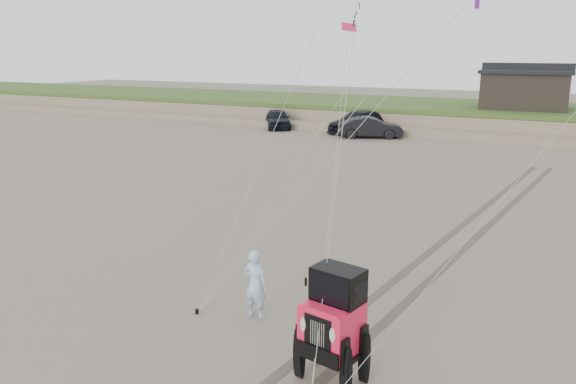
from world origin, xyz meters
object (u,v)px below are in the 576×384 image
at_px(truck_b, 371,127).
at_px(truck_c, 358,122).
at_px(jeep, 332,337).
at_px(truck_a, 278,119).
at_px(man, 255,284).
at_px(cabin, 526,88).

distance_m(truck_b, truck_c, 2.70).
bearing_deg(jeep, truck_b, 118.90).
height_order(truck_b, jeep, jeep).
xyz_separation_m(truck_b, jeep, (8.68, -29.04, 0.15)).
height_order(truck_a, truck_b, truck_a).
bearing_deg(jeep, truck_a, 131.06).
distance_m(jeep, man, 3.03).
xyz_separation_m(truck_a, man, (14.26, -28.95, 0.08)).
bearing_deg(truck_c, jeep, -50.98).
bearing_deg(cabin, truck_c, -150.30).
relative_size(cabin, jeep, 1.35).
distance_m(truck_a, truck_b, 8.28).
height_order(cabin, truck_b, cabin).
xyz_separation_m(cabin, jeep, (-0.65, -37.43, -2.35)).
relative_size(cabin, truck_c, 1.18).
bearing_deg(truck_b, man, 170.90).
relative_size(truck_a, truck_b, 0.99).
bearing_deg(truck_a, truck_b, -42.93).
height_order(jeep, man, jeep).
xyz_separation_m(cabin, truck_b, (-9.33, -8.40, -2.51)).
height_order(truck_c, jeep, jeep).
bearing_deg(jeep, truck_c, 120.60).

